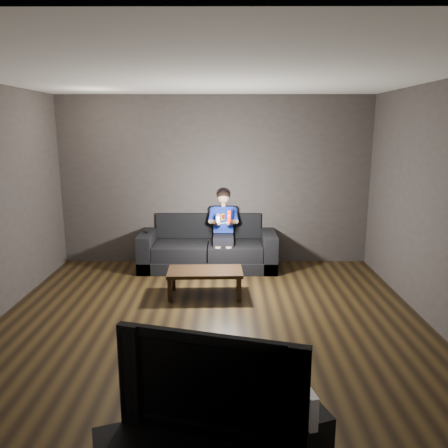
{
  "coord_description": "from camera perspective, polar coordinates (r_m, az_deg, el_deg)",
  "views": [
    {
      "loc": [
        0.17,
        -4.52,
        2.2
      ],
      "look_at": [
        0.15,
        1.55,
        0.85
      ],
      "focal_mm": 35.0,
      "sensor_mm": 36.0,
      "label": 1
    }
  ],
  "objects": [
    {
      "name": "sofa",
      "position": [
        7.01,
        -2.07,
        -3.44
      ],
      "size": [
        2.14,
        0.92,
        0.83
      ],
      "color": "black",
      "rests_on": "floor"
    },
    {
      "name": "front_wall",
      "position": [
        2.19,
        -4.4,
        -10.2
      ],
      "size": [
        5.0,
        0.04,
        2.7
      ],
      "primitive_type": "cube",
      "color": "#36312E",
      "rests_on": "ground"
    },
    {
      "name": "child",
      "position": [
        6.85,
        -0.08,
        0.03
      ],
      "size": [
        0.47,
        0.57,
        1.15
      ],
      "color": "black",
      "rests_on": "sofa"
    },
    {
      "name": "nunchuk_white",
      "position": [
        6.38,
        -0.8,
        0.72
      ],
      "size": [
        0.06,
        0.09,
        0.16
      ],
      "color": "silver",
      "rests_on": "child"
    },
    {
      "name": "back_wall",
      "position": [
        7.07,
        -1.19,
        5.63
      ],
      "size": [
        5.0,
        0.04,
        2.7
      ],
      "primitive_type": "cube",
      "color": "#36312E",
      "rests_on": "ground"
    },
    {
      "name": "floor",
      "position": [
        5.03,
        -1.83,
        -13.41
      ],
      "size": [
        5.0,
        5.0,
        0.0
      ],
      "primitive_type": "plane",
      "color": "black",
      "rests_on": "ground"
    },
    {
      "name": "right_wall",
      "position": [
        5.15,
        27.08,
        1.68
      ],
      "size": [
        0.04,
        5.0,
        2.7
      ],
      "primitive_type": "cube",
      "color": "#36312E",
      "rests_on": "ground"
    },
    {
      "name": "tv",
      "position": [
        2.64,
        -1.12,
        -19.23
      ],
      "size": [
        1.08,
        0.42,
        0.62
      ],
      "primitive_type": "imported",
      "rotation": [
        0.0,
        0.0,
        -0.26
      ],
      "color": "black",
      "rests_on": "media_console"
    },
    {
      "name": "wii_console",
      "position": [
        2.8,
        11.05,
        -22.51
      ],
      "size": [
        0.08,
        0.17,
        0.21
      ],
      "primitive_type": "cube",
      "rotation": [
        0.0,
        0.0,
        0.22
      ],
      "color": "silver",
      "rests_on": "media_console"
    },
    {
      "name": "coffee_table",
      "position": [
        5.8,
        -2.48,
        -6.48
      ],
      "size": [
        1.0,
        0.52,
        0.36
      ],
      "color": "black",
      "rests_on": "floor"
    },
    {
      "name": "wii_remote_red",
      "position": [
        6.37,
        0.69,
        0.98
      ],
      "size": [
        0.05,
        0.07,
        0.18
      ],
      "color": "red",
      "rests_on": "child"
    },
    {
      "name": "ceiling",
      "position": [
        4.55,
        -2.08,
        18.87
      ],
      "size": [
        5.0,
        5.0,
        0.02
      ],
      "primitive_type": "cube",
      "color": "silver",
      "rests_on": "back_wall"
    },
    {
      "name": "wii_remote_black",
      "position": [
        6.96,
        -10.05,
        -0.98
      ],
      "size": [
        0.04,
        0.14,
        0.03
      ],
      "color": "black",
      "rests_on": "sofa"
    }
  ]
}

